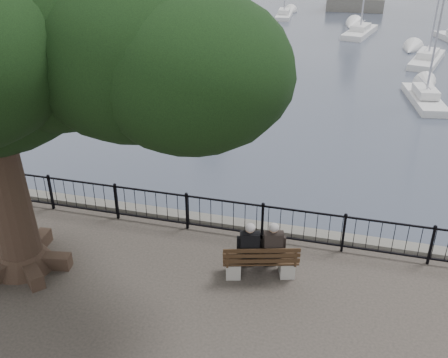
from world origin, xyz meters
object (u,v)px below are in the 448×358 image
(bench, at_px, (260,264))
(tree, at_px, (12,34))
(person_right, at_px, (272,249))
(person_left, at_px, (249,249))

(bench, relative_size, tree, 0.18)
(bench, bearing_deg, person_right, 36.70)
(person_left, bearing_deg, tree, -167.58)
(person_left, distance_m, tree, 6.53)
(bench, distance_m, tree, 6.96)
(person_right, distance_m, tree, 6.89)
(person_left, relative_size, tree, 0.14)
(bench, xyz_separation_m, person_left, (-0.27, 0.02, 0.34))
(bench, bearing_deg, tree, -168.56)
(person_right, bearing_deg, bench, -143.30)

